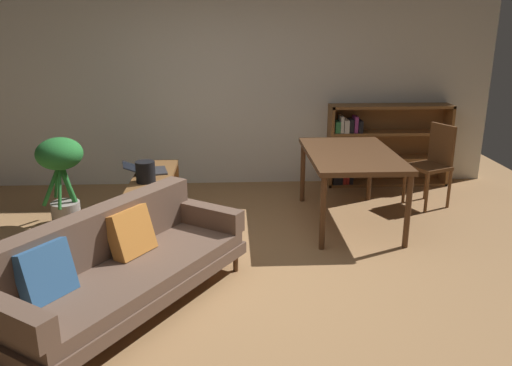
{
  "coord_description": "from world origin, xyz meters",
  "views": [
    {
      "loc": [
        0.04,
        -3.96,
        2.06
      ],
      "look_at": [
        0.26,
        0.48,
        0.67
      ],
      "focal_mm": 36.41,
      "sensor_mm": 36.0,
      "label": 1
    }
  ],
  "objects_px": {
    "dining_chair_near": "(434,161)",
    "bookshelf": "(379,145)",
    "dining_table": "(351,159)",
    "open_laptop": "(147,170)",
    "fabric_couch": "(117,264)",
    "potted_floor_plant": "(61,168)",
    "media_console": "(155,200)",
    "desk_speaker": "(146,172)"
  },
  "relations": [
    {
      "from": "potted_floor_plant",
      "to": "dining_table",
      "type": "distance_m",
      "value": 3.0
    },
    {
      "from": "fabric_couch",
      "to": "dining_table",
      "type": "relative_size",
      "value": 1.44
    },
    {
      "from": "bookshelf",
      "to": "dining_chair_near",
      "type": "bearing_deg",
      "value": -65.12
    },
    {
      "from": "fabric_couch",
      "to": "potted_floor_plant",
      "type": "xyz_separation_m",
      "value": [
        -0.91,
        1.76,
        0.25
      ]
    },
    {
      "from": "fabric_couch",
      "to": "media_console",
      "type": "height_order",
      "value": "fabric_couch"
    },
    {
      "from": "potted_floor_plant",
      "to": "fabric_couch",
      "type": "bearing_deg",
      "value": -62.56
    },
    {
      "from": "fabric_couch",
      "to": "open_laptop",
      "type": "height_order",
      "value": "fabric_couch"
    },
    {
      "from": "desk_speaker",
      "to": "potted_floor_plant",
      "type": "relative_size",
      "value": 0.22
    },
    {
      "from": "media_console",
      "to": "potted_floor_plant",
      "type": "height_order",
      "value": "potted_floor_plant"
    },
    {
      "from": "fabric_couch",
      "to": "open_laptop",
      "type": "xyz_separation_m",
      "value": [
        -0.04,
        1.8,
        0.2
      ]
    },
    {
      "from": "dining_chair_near",
      "to": "bookshelf",
      "type": "bearing_deg",
      "value": 114.88
    },
    {
      "from": "desk_speaker",
      "to": "dining_chair_near",
      "type": "relative_size",
      "value": 0.22
    },
    {
      "from": "open_laptop",
      "to": "dining_chair_near",
      "type": "distance_m",
      "value": 3.22
    },
    {
      "from": "open_laptop",
      "to": "dining_table",
      "type": "xyz_separation_m",
      "value": [
        2.12,
        -0.15,
        0.13
      ]
    },
    {
      "from": "dining_chair_near",
      "to": "bookshelf",
      "type": "xyz_separation_m",
      "value": [
        -0.39,
        0.85,
        -0.01
      ]
    },
    {
      "from": "media_console",
      "to": "open_laptop",
      "type": "distance_m",
      "value": 0.33
    },
    {
      "from": "open_laptop",
      "to": "bookshelf",
      "type": "relative_size",
      "value": 0.32
    },
    {
      "from": "media_console",
      "to": "dining_table",
      "type": "height_order",
      "value": "dining_table"
    },
    {
      "from": "potted_floor_plant",
      "to": "bookshelf",
      "type": "bearing_deg",
      "value": 18.64
    },
    {
      "from": "dining_chair_near",
      "to": "bookshelf",
      "type": "height_order",
      "value": "bookshelf"
    },
    {
      "from": "fabric_couch",
      "to": "media_console",
      "type": "distance_m",
      "value": 1.7
    },
    {
      "from": "dining_table",
      "to": "dining_chair_near",
      "type": "relative_size",
      "value": 1.56
    },
    {
      "from": "open_laptop",
      "to": "desk_speaker",
      "type": "bearing_deg",
      "value": -83.32
    },
    {
      "from": "media_console",
      "to": "dining_chair_near",
      "type": "bearing_deg",
      "value": 8.13
    },
    {
      "from": "bookshelf",
      "to": "fabric_couch",
      "type": "bearing_deg",
      "value": -132.73
    },
    {
      "from": "open_laptop",
      "to": "bookshelf",
      "type": "height_order",
      "value": "bookshelf"
    },
    {
      "from": "open_laptop",
      "to": "dining_chair_near",
      "type": "xyz_separation_m",
      "value": [
        3.2,
        0.35,
        -0.04
      ]
    },
    {
      "from": "open_laptop",
      "to": "potted_floor_plant",
      "type": "height_order",
      "value": "potted_floor_plant"
    },
    {
      "from": "media_console",
      "to": "potted_floor_plant",
      "type": "distance_m",
      "value": 1.02
    },
    {
      "from": "fabric_couch",
      "to": "potted_floor_plant",
      "type": "relative_size",
      "value": 2.28
    },
    {
      "from": "fabric_couch",
      "to": "bookshelf",
      "type": "height_order",
      "value": "bookshelf"
    },
    {
      "from": "dining_chair_near",
      "to": "dining_table",
      "type": "bearing_deg",
      "value": -155.48
    },
    {
      "from": "media_console",
      "to": "dining_chair_near",
      "type": "relative_size",
      "value": 1.29
    },
    {
      "from": "potted_floor_plant",
      "to": "dining_chair_near",
      "type": "bearing_deg",
      "value": 5.48
    },
    {
      "from": "media_console",
      "to": "dining_table",
      "type": "distance_m",
      "value": 2.09
    },
    {
      "from": "desk_speaker",
      "to": "dining_chair_near",
      "type": "height_order",
      "value": "dining_chair_near"
    },
    {
      "from": "dining_table",
      "to": "dining_chair_near",
      "type": "height_order",
      "value": "dining_chair_near"
    },
    {
      "from": "dining_table",
      "to": "potted_floor_plant",
      "type": "bearing_deg",
      "value": 178.07
    },
    {
      "from": "fabric_couch",
      "to": "dining_chair_near",
      "type": "bearing_deg",
      "value": 34.17
    },
    {
      "from": "media_console",
      "to": "potted_floor_plant",
      "type": "bearing_deg",
      "value": 176.7
    },
    {
      "from": "desk_speaker",
      "to": "dining_table",
      "type": "height_order",
      "value": "dining_table"
    },
    {
      "from": "open_laptop",
      "to": "dining_table",
      "type": "height_order",
      "value": "dining_table"
    }
  ]
}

